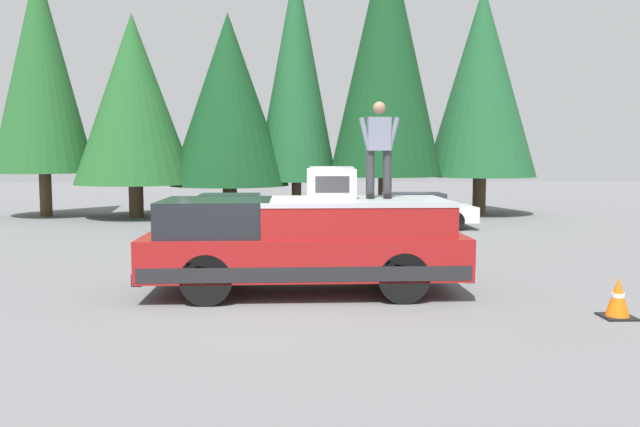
# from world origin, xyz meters

# --- Properties ---
(ground_plane) EXTENTS (90.00, 90.00, 0.00)m
(ground_plane) POSITION_xyz_m (0.00, 0.00, 0.00)
(ground_plane) COLOR slate
(pickup_truck) EXTENTS (2.01, 5.54, 1.65)m
(pickup_truck) POSITION_xyz_m (0.43, -0.67, 0.87)
(pickup_truck) COLOR maroon
(pickup_truck) RESTS_ON ground
(compressor_unit) EXTENTS (0.65, 0.84, 0.56)m
(compressor_unit) POSITION_xyz_m (0.61, -1.14, 1.93)
(compressor_unit) COLOR silver
(compressor_unit) RESTS_ON pickup_truck
(person_on_truck_bed) EXTENTS (0.29, 0.72, 1.69)m
(person_on_truck_bed) POSITION_xyz_m (0.54, -1.97, 2.55)
(person_on_truck_bed) COLOR #333338
(person_on_truck_bed) RESTS_ON pickup_truck
(parked_car_white) EXTENTS (1.64, 4.10, 1.16)m
(parked_car_white) POSITION_xyz_m (9.97, -4.39, 0.58)
(parked_car_white) COLOR white
(parked_car_white) RESTS_ON ground
(parked_car_black) EXTENTS (1.64, 4.10, 1.16)m
(parked_car_black) POSITION_xyz_m (9.84, 1.56, 0.58)
(parked_car_black) COLOR black
(parked_car_black) RESTS_ON ground
(traffic_cone) EXTENTS (0.47, 0.47, 0.62)m
(traffic_cone) POSITION_xyz_m (-1.54, -5.27, 0.29)
(traffic_cone) COLOR black
(traffic_cone) RESTS_ON ground
(conifer_far_left) EXTENTS (4.37, 4.37, 9.05)m
(conifer_far_left) POSITION_xyz_m (14.74, -8.07, 5.27)
(conifer_far_left) COLOR #4C3826
(conifer_far_left) RESTS_ON ground
(conifer_left) EXTENTS (4.34, 4.34, 11.07)m
(conifer_left) POSITION_xyz_m (14.07, -4.13, 6.31)
(conifer_left) COLOR #4C3826
(conifer_left) RESTS_ON ground
(conifer_center_left) EXTENTS (3.25, 3.25, 10.01)m
(conifer_center_left) POSITION_xyz_m (15.13, -0.70, 5.67)
(conifer_center_left) COLOR #4C3826
(conifer_center_left) RESTS_ON ground
(conifer_center_right) EXTENTS (4.64, 4.64, 7.85)m
(conifer_center_right) POSITION_xyz_m (14.60, 1.93, 4.51)
(conifer_center_right) COLOR #4C3826
(conifer_center_right) RESTS_ON ground
(conifer_right) EXTENTS (4.51, 4.51, 7.68)m
(conifer_right) POSITION_xyz_m (14.06, 5.45, 4.47)
(conifer_right) COLOR #4C3826
(conifer_right) RESTS_ON ground
(conifer_far_right) EXTENTS (3.78, 3.78, 9.67)m
(conifer_far_right) POSITION_xyz_m (14.71, 9.08, 5.67)
(conifer_far_right) COLOR #4C3826
(conifer_far_right) RESTS_ON ground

